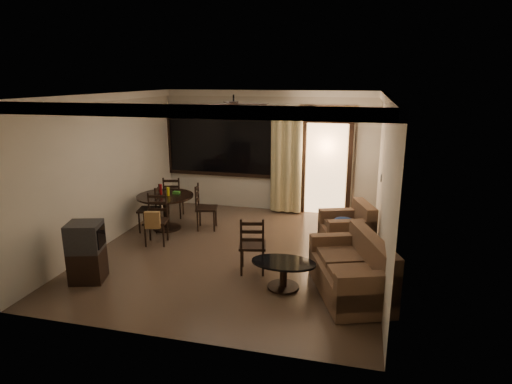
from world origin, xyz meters
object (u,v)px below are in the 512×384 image
(side_chair, at_px, (252,255))
(dining_chair_south, at_px, (156,229))
(sofa, at_px, (354,273))
(armchair, at_px, (349,231))
(dining_table, at_px, (166,202))
(coffee_table, at_px, (283,270))
(dining_chair_east, at_px, (206,216))
(dining_chair_west, at_px, (150,217))
(tv_cabinet, at_px, (87,252))
(dining_chair_north, at_px, (174,205))

(side_chair, bearing_deg, dining_chair_south, -32.32)
(sofa, xyz_separation_m, armchair, (-0.14, 1.73, 0.01))
(dining_table, bearing_deg, coffee_table, -35.07)
(armchair, xyz_separation_m, coffee_table, (-0.88, -1.79, -0.07))
(coffee_table, xyz_separation_m, side_chair, (-0.59, 0.43, 0.00))
(dining_chair_east, relative_size, dining_chair_south, 1.00)
(dining_table, height_order, dining_chair_south, dining_chair_south)
(dining_chair_east, bearing_deg, dining_chair_west, 96.14)
(dining_chair_south, relative_size, armchair, 0.88)
(tv_cabinet, bearing_deg, dining_chair_west, 76.84)
(dining_chair_east, bearing_deg, armchair, -110.83)
(armchair, bearing_deg, dining_table, 157.59)
(armchair, bearing_deg, dining_chair_east, 153.06)
(dining_chair_west, distance_m, side_chair, 2.89)
(dining_chair_east, distance_m, armchair, 2.95)
(coffee_table, bearing_deg, armchair, 63.66)
(tv_cabinet, distance_m, sofa, 4.05)
(sofa, bearing_deg, tv_cabinet, 168.01)
(dining_chair_east, xyz_separation_m, dining_chair_north, (-0.99, 0.58, 0.00))
(dining_chair_south, relative_size, coffee_table, 0.98)
(coffee_table, bearing_deg, tv_cabinet, -170.77)
(dining_chair_south, height_order, coffee_table, dining_chair_south)
(dining_chair_south, xyz_separation_m, sofa, (3.68, -1.11, 0.03))
(dining_chair_west, bearing_deg, dining_chair_south, 22.45)
(dining_chair_west, relative_size, armchair, 0.88)
(dining_table, relative_size, coffee_table, 1.20)
(dining_chair_south, xyz_separation_m, side_chair, (2.08, -0.74, -0.02))
(dining_chair_north, relative_size, coffee_table, 0.98)
(dining_chair_east, distance_m, sofa, 3.73)
(dining_chair_east, height_order, armchair, dining_chair_east)
(armchair, xyz_separation_m, side_chair, (-1.47, -1.36, -0.07))
(dining_table, distance_m, dining_chair_south, 0.90)
(dining_chair_west, distance_m, sofa, 4.50)
(tv_cabinet, bearing_deg, side_chair, 4.39)
(dining_chair_north, height_order, armchair, dining_chair_north)
(tv_cabinet, bearing_deg, dining_table, 70.39)
(dining_chair_south, height_order, dining_chair_north, same)
(dining_chair_west, height_order, sofa, dining_chair_west)
(dining_chair_west, xyz_separation_m, dining_chair_east, (1.08, 0.37, 0.00))
(dining_table, height_order, armchair, dining_table)
(dining_chair_east, relative_size, side_chair, 0.99)
(dining_chair_east, xyz_separation_m, coffee_table, (2.04, -2.19, 0.00))
(sofa, bearing_deg, dining_chair_east, 125.42)
(dining_chair_south, xyz_separation_m, armchair, (3.55, 0.62, 0.05))
(dining_chair_south, distance_m, side_chair, 2.20)
(dining_chair_east, height_order, tv_cabinet, dining_chair_east)
(dining_chair_west, distance_m, tv_cabinet, 2.31)
(dining_chair_south, height_order, side_chair, side_chair)
(dining_table, relative_size, tv_cabinet, 1.23)
(dining_chair_south, xyz_separation_m, coffee_table, (2.66, -1.17, -0.02))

